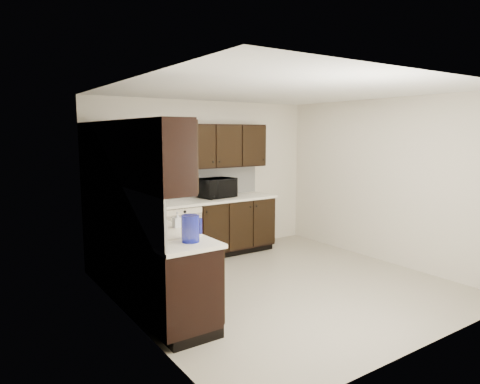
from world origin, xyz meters
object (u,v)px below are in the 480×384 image
Objects in this scene: storage_bin at (119,205)px; blue_pitcher at (190,229)px; toaster_oven at (117,199)px; sink at (162,237)px; microwave at (217,188)px.

blue_pitcher reaches higher than storage_bin.
storage_bin is at bearing -105.39° from toaster_oven.
sink reaches higher than storage_bin.
sink is 3.13× the size of blue_pitcher.
toaster_oven reaches higher than storage_bin.
toaster_oven is (0.11, 1.77, 0.17)m from sink.
blue_pitcher is (-1.68, -2.29, -0.03)m from microwave.
blue_pitcher is (0.06, -1.90, 0.04)m from storage_bin.
sink is at bearing -142.09° from microwave.
microwave is at bearing -1.30° from toaster_oven.
blue_pitcher is at bearing -83.39° from sink.
storage_bin is (0.00, 1.36, 0.15)m from sink.
blue_pitcher reaches higher than toaster_oven.
microwave is at bearing 12.78° from storage_bin.
microwave is at bearing 45.23° from sink.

